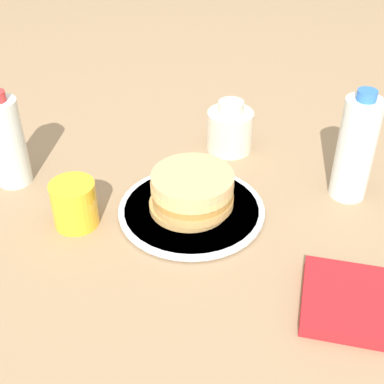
{
  "coord_description": "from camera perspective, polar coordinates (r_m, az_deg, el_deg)",
  "views": [
    {
      "loc": [
        -0.63,
        -0.4,
        0.61
      ],
      "look_at": [
        0.0,
        0.02,
        0.05
      ],
      "focal_mm": 50.0,
      "sensor_mm": 36.0,
      "label": 1
    }
  ],
  "objects": [
    {
      "name": "ground_plane",
      "position": [
        0.96,
        0.9,
        -2.68
      ],
      "size": [
        4.0,
        4.0,
        0.0
      ],
      "primitive_type": "plane",
      "color": "#9E7F5B"
    },
    {
      "name": "plate",
      "position": [
        0.97,
        -0.0,
        -1.91
      ],
      "size": [
        0.26,
        0.26,
        0.01
      ],
      "color": "silver",
      "rests_on": "ground_plane"
    },
    {
      "name": "pancake_stack",
      "position": [
        0.94,
        0.05,
        0.07
      ],
      "size": [
        0.15,
        0.15,
        0.08
      ],
      "color": "tan",
      "rests_on": "plate"
    },
    {
      "name": "juice_glass",
      "position": [
        0.95,
        -12.43,
        -1.26
      ],
      "size": [
        0.08,
        0.08,
        0.08
      ],
      "color": "yellow",
      "rests_on": "ground_plane"
    },
    {
      "name": "cream_jug",
      "position": [
        1.13,
        4.07,
        6.72
      ],
      "size": [
        0.1,
        0.1,
        0.11
      ],
      "color": "beige",
      "rests_on": "ground_plane"
    },
    {
      "name": "water_bottle_near",
      "position": [
        1.06,
        -19.15,
        5.1
      ],
      "size": [
        0.07,
        0.07,
        0.19
      ],
      "color": "silver",
      "rests_on": "ground_plane"
    },
    {
      "name": "water_bottle_mid",
      "position": [
        1.01,
        17.06,
        4.46
      ],
      "size": [
        0.07,
        0.07,
        0.21
      ],
      "color": "silver",
      "rests_on": "ground_plane"
    },
    {
      "name": "napkin",
      "position": [
        0.84,
        15.99,
        -11.05
      ],
      "size": [
        0.18,
        0.17,
        0.02
      ],
      "color": "red",
      "rests_on": "ground_plane"
    }
  ]
}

